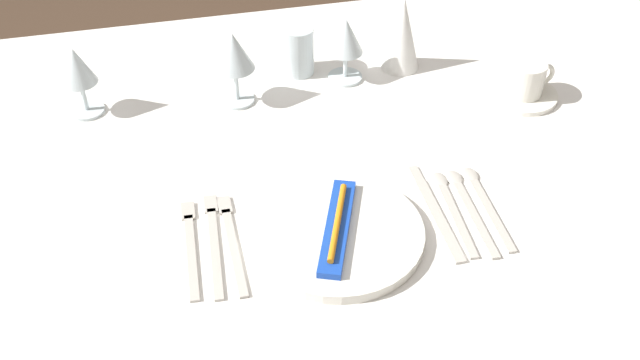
# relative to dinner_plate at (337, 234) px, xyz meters

# --- Properties ---
(dining_table) EXTENTS (1.80, 1.11, 0.74)m
(dining_table) POSITION_rel_dinner_plate_xyz_m (0.02, 0.22, -0.09)
(dining_table) COLOR white
(dining_table) RESTS_ON ground
(dinner_plate) EXTENTS (0.28, 0.28, 0.02)m
(dinner_plate) POSITION_rel_dinner_plate_xyz_m (0.00, 0.00, 0.00)
(dinner_plate) COLOR white
(dinner_plate) RESTS_ON dining_table
(toothbrush_package) EXTENTS (0.11, 0.21, 0.02)m
(toothbrush_package) POSITION_rel_dinner_plate_xyz_m (0.00, 0.00, 0.02)
(toothbrush_package) COLOR blue
(toothbrush_package) RESTS_ON dinner_plate
(fork_outer) EXTENTS (0.02, 0.22, 0.00)m
(fork_outer) POSITION_rel_dinner_plate_xyz_m (-0.16, 0.03, -0.01)
(fork_outer) COLOR beige
(fork_outer) RESTS_ON dining_table
(fork_inner) EXTENTS (0.03, 0.23, 0.00)m
(fork_inner) POSITION_rel_dinner_plate_xyz_m (-0.19, 0.04, -0.01)
(fork_inner) COLOR beige
(fork_inner) RESTS_ON dining_table
(fork_salad) EXTENTS (0.03, 0.22, 0.00)m
(fork_salad) POSITION_rel_dinner_plate_xyz_m (-0.23, 0.04, -0.01)
(fork_salad) COLOR beige
(fork_salad) RESTS_ON dining_table
(dinner_knife) EXTENTS (0.02, 0.24, 0.00)m
(dinner_knife) POSITION_rel_dinner_plate_xyz_m (0.17, 0.02, -0.01)
(dinner_knife) COLOR beige
(dinner_knife) RESTS_ON dining_table
(spoon_soup) EXTENTS (0.03, 0.21, 0.01)m
(spoon_soup) POSITION_rel_dinner_plate_xyz_m (0.20, 0.04, -0.01)
(spoon_soup) COLOR beige
(spoon_soup) RESTS_ON dining_table
(spoon_dessert) EXTENTS (0.03, 0.21, 0.01)m
(spoon_dessert) POSITION_rel_dinner_plate_xyz_m (0.23, 0.03, -0.01)
(spoon_dessert) COLOR beige
(spoon_dessert) RESTS_ON dining_table
(spoon_tea) EXTENTS (0.03, 0.21, 0.01)m
(spoon_tea) POSITION_rel_dinner_plate_xyz_m (0.26, 0.04, -0.01)
(spoon_tea) COLOR beige
(spoon_tea) RESTS_ON dining_table
(saucer_left) EXTENTS (0.14, 0.14, 0.01)m
(saucer_left) POSITION_rel_dinner_plate_xyz_m (0.45, 0.30, -0.00)
(saucer_left) COLOR white
(saucer_left) RESTS_ON dining_table
(coffee_cup_left) EXTENTS (0.10, 0.08, 0.07)m
(coffee_cup_left) POSITION_rel_dinner_plate_xyz_m (0.45, 0.30, 0.03)
(coffee_cup_left) COLOR white
(coffee_cup_left) RESTS_ON saucer_left
(wine_glass_centre) EXTENTS (0.07, 0.07, 0.13)m
(wine_glass_centre) POSITION_rel_dinner_plate_xyz_m (0.13, 0.44, 0.08)
(wine_glass_centre) COLOR silver
(wine_glass_centre) RESTS_ON dining_table
(wine_glass_left) EXTENTS (0.07, 0.07, 0.14)m
(wine_glass_left) POSITION_rel_dinner_plate_xyz_m (-0.39, 0.44, 0.09)
(wine_glass_left) COLOR silver
(wine_glass_left) RESTS_ON dining_table
(wine_glass_right) EXTENTS (0.08, 0.08, 0.15)m
(wine_glass_right) POSITION_rel_dinner_plate_xyz_m (-0.10, 0.41, 0.10)
(wine_glass_right) COLOR silver
(wine_glass_right) RESTS_ON dining_table
(drink_tumbler) EXTENTS (0.07, 0.07, 0.10)m
(drink_tumbler) POSITION_rel_dinner_plate_xyz_m (0.04, 0.49, 0.04)
(drink_tumbler) COLOR silver
(drink_tumbler) RESTS_ON dining_table
(napkin_folded) EXTENTS (0.08, 0.08, 0.16)m
(napkin_folded) POSITION_rel_dinner_plate_xyz_m (0.25, 0.46, 0.07)
(napkin_folded) COLOR white
(napkin_folded) RESTS_ON dining_table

